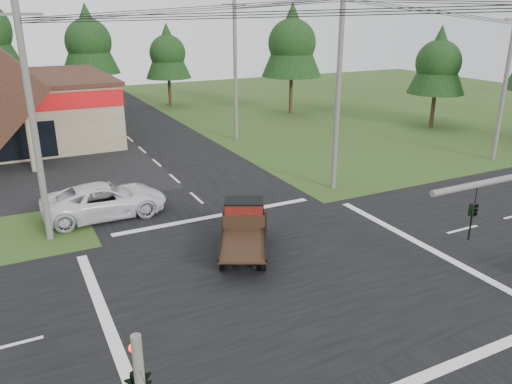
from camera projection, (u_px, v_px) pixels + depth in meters
ground at (284, 276)px, 20.01m from camera, size 120.00×120.00×0.00m
road_ns at (284, 275)px, 20.01m from camera, size 12.00×120.00×0.02m
road_ew at (284, 275)px, 20.00m from camera, size 120.00×12.00×0.02m
traffic_signal_corner at (137, 370)px, 9.48m from camera, size 0.53×2.48×4.40m
utility_pole_nw at (33, 125)px, 21.52m from camera, size 2.00×0.30×10.50m
utility_pole_ne at (338, 89)px, 28.15m from camera, size 2.00×0.30×11.50m
utility_pole_far at (505, 86)px, 34.32m from camera, size 2.00×0.30×10.20m
utility_pole_n at (235, 69)px, 39.97m from camera, size 2.00×0.30×11.20m
tree_row_d at (88, 39)px, 52.83m from camera, size 6.16×6.16×11.11m
tree_row_e at (167, 51)px, 55.00m from camera, size 5.04×5.04×9.09m
tree_side_ne at (292, 41)px, 50.39m from camera, size 6.16×6.16×11.11m
tree_side_e_near at (439, 60)px, 44.16m from camera, size 5.04×5.04×9.09m
antique_flatbed_truck at (244, 231)px, 21.53m from camera, size 4.06×5.48×2.15m
white_pickup at (105, 200)px, 25.67m from camera, size 6.23×2.91×1.73m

